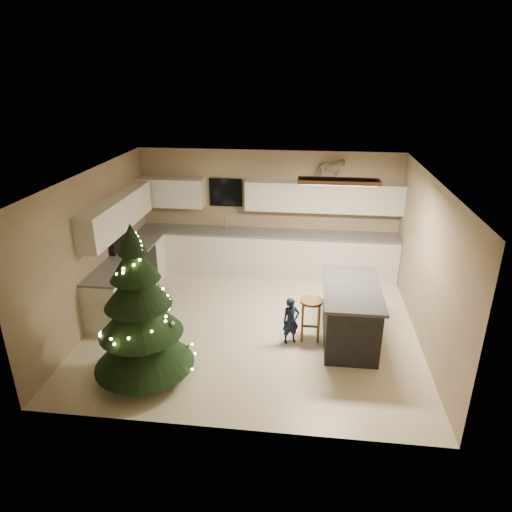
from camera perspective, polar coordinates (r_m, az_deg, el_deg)
name	(u,v)px	position (r m, az deg, el deg)	size (l,w,h in m)	color
ground_plane	(254,324)	(8.04, -0.30, -8.56)	(5.50, 5.50, 0.00)	beige
room_shell	(255,230)	(7.29, -0.15, 3.31)	(5.52, 5.02, 2.61)	tan
cabinetry	(219,248)	(9.30, -4.62, 1.05)	(5.50, 3.20, 2.00)	silver
island	(350,313)	(7.56, 11.66, -7.02)	(0.90, 1.70, 0.95)	black
bar_stool	(311,310)	(7.46, 6.90, -6.66)	(0.37, 0.37, 0.71)	brown
christmas_tree	(140,318)	(6.52, -14.28, -7.53)	(1.46, 1.41, 2.33)	#3F2816
toddler	(291,321)	(7.39, 4.38, -8.08)	(0.29, 0.19, 0.78)	black
rocking_horse	(330,170)	(9.36, 9.24, 10.56)	(0.58, 0.27, 0.50)	brown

